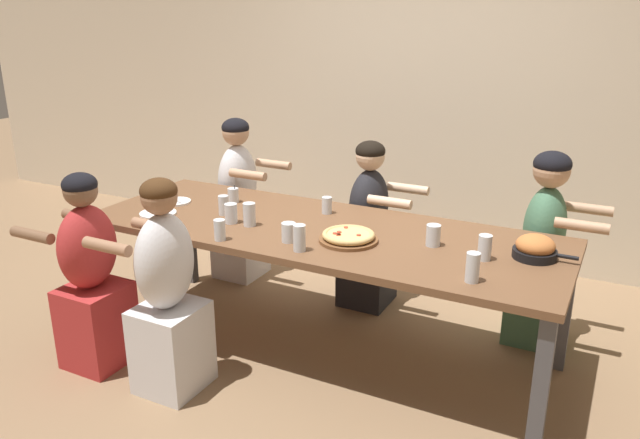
{
  "coord_description": "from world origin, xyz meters",
  "views": [
    {
      "loc": [
        1.51,
        -2.94,
        1.94
      ],
      "look_at": [
        0.0,
        0.0,
        0.82
      ],
      "focal_mm": 35.0,
      "sensor_mm": 36.0,
      "label": 1
    }
  ],
  "objects_px": {
    "drinking_glass_a": "(472,269)",
    "diner_near_midleft": "(167,297)",
    "cocktail_glass_blue": "(233,196)",
    "drinking_glass_e": "(299,239)",
    "drinking_glass_b": "(327,206)",
    "pizza_board_main": "(348,237)",
    "drinking_glass_f": "(485,249)",
    "drinking_glass_d": "(289,234)",
    "drinking_glass_h": "(220,230)",
    "skillet_bowl": "(535,248)",
    "empty_plate_b": "(176,202)",
    "drinking_glass_g": "(433,237)",
    "drinking_glass_j": "(224,206)",
    "empty_plate_a": "(158,213)",
    "diner_near_left": "(91,280)",
    "diner_far_right": "(542,255)",
    "drinking_glass_i": "(231,215)",
    "diner_far_left": "(239,205)",
    "diner_far_center": "(369,231)",
    "drinking_glass_c": "(249,216)"
  },
  "relations": [
    {
      "from": "drinking_glass_a",
      "to": "diner_near_midleft",
      "type": "relative_size",
      "value": 0.12
    },
    {
      "from": "empty_plate_b",
      "to": "drinking_glass_c",
      "type": "height_order",
      "value": "drinking_glass_c"
    },
    {
      "from": "drinking_glass_c",
      "to": "diner_far_right",
      "type": "distance_m",
      "value": 1.74
    },
    {
      "from": "pizza_board_main",
      "to": "empty_plate_a",
      "type": "bearing_deg",
      "value": -175.07
    },
    {
      "from": "skillet_bowl",
      "to": "empty_plate_a",
      "type": "distance_m",
      "value": 2.15
    },
    {
      "from": "cocktail_glass_blue",
      "to": "drinking_glass_f",
      "type": "height_order",
      "value": "drinking_glass_f"
    },
    {
      "from": "drinking_glass_e",
      "to": "drinking_glass_b",
      "type": "bearing_deg",
      "value": 103.88
    },
    {
      "from": "drinking_glass_i",
      "to": "diner_near_midleft",
      "type": "xyz_separation_m",
      "value": [
        -0.03,
        -0.55,
        -0.29
      ]
    },
    {
      "from": "skillet_bowl",
      "to": "cocktail_glass_blue",
      "type": "bearing_deg",
      "value": 177.06
    },
    {
      "from": "cocktail_glass_blue",
      "to": "drinking_glass_c",
      "type": "height_order",
      "value": "drinking_glass_c"
    },
    {
      "from": "drinking_glass_g",
      "to": "drinking_glass_j",
      "type": "distance_m",
      "value": 1.27
    },
    {
      "from": "drinking_glass_h",
      "to": "drinking_glass_i",
      "type": "xyz_separation_m",
      "value": [
        -0.11,
        0.26,
        -0.01
      ]
    },
    {
      "from": "drinking_glass_g",
      "to": "diner_far_left",
      "type": "relative_size",
      "value": 0.09
    },
    {
      "from": "cocktail_glass_blue",
      "to": "drinking_glass_f",
      "type": "relative_size",
      "value": 0.9
    },
    {
      "from": "drinking_glass_f",
      "to": "diner_far_right",
      "type": "distance_m",
      "value": 0.83
    },
    {
      "from": "cocktail_glass_blue",
      "to": "diner_far_right",
      "type": "bearing_deg",
      "value": 15.98
    },
    {
      "from": "skillet_bowl",
      "to": "drinking_glass_e",
      "type": "relative_size",
      "value": 2.24
    },
    {
      "from": "pizza_board_main",
      "to": "drinking_glass_g",
      "type": "height_order",
      "value": "drinking_glass_g"
    },
    {
      "from": "empty_plate_b",
      "to": "drinking_glass_g",
      "type": "height_order",
      "value": "drinking_glass_g"
    },
    {
      "from": "skillet_bowl",
      "to": "drinking_glass_h",
      "type": "relative_size",
      "value": 2.75
    },
    {
      "from": "empty_plate_b",
      "to": "diner_far_right",
      "type": "bearing_deg",
      "value": 17.97
    },
    {
      "from": "empty_plate_a",
      "to": "drinking_glass_h",
      "type": "height_order",
      "value": "drinking_glass_h"
    },
    {
      "from": "drinking_glass_e",
      "to": "drinking_glass_h",
      "type": "height_order",
      "value": "drinking_glass_e"
    },
    {
      "from": "pizza_board_main",
      "to": "drinking_glass_f",
      "type": "height_order",
      "value": "drinking_glass_f"
    },
    {
      "from": "diner_near_midleft",
      "to": "diner_far_left",
      "type": "xyz_separation_m",
      "value": [
        -0.52,
        1.42,
        0.03
      ]
    },
    {
      "from": "drinking_glass_d",
      "to": "drinking_glass_h",
      "type": "bearing_deg",
      "value": -156.59
    },
    {
      "from": "drinking_glass_f",
      "to": "diner_far_right",
      "type": "bearing_deg",
      "value": 76.27
    },
    {
      "from": "drinking_glass_h",
      "to": "diner_far_center",
      "type": "bearing_deg",
      "value": 70.81
    },
    {
      "from": "drinking_glass_d",
      "to": "drinking_glass_f",
      "type": "relative_size",
      "value": 0.81
    },
    {
      "from": "drinking_glass_i",
      "to": "cocktail_glass_blue",
      "type": "bearing_deg",
      "value": 123.01
    },
    {
      "from": "empty_plate_a",
      "to": "drinking_glass_h",
      "type": "relative_size",
      "value": 1.92
    },
    {
      "from": "drinking_glass_a",
      "to": "diner_far_right",
      "type": "bearing_deg",
      "value": 80.6
    },
    {
      "from": "drinking_glass_b",
      "to": "drinking_glass_d",
      "type": "relative_size",
      "value": 0.98
    },
    {
      "from": "empty_plate_b",
      "to": "drinking_glass_e",
      "type": "distance_m",
      "value": 1.16
    },
    {
      "from": "drinking_glass_f",
      "to": "diner_far_center",
      "type": "distance_m",
      "value": 1.23
    },
    {
      "from": "drinking_glass_g",
      "to": "skillet_bowl",
      "type": "bearing_deg",
      "value": 7.5
    },
    {
      "from": "drinking_glass_g",
      "to": "drinking_glass_j",
      "type": "height_order",
      "value": "drinking_glass_j"
    },
    {
      "from": "pizza_board_main",
      "to": "empty_plate_b",
      "type": "distance_m",
      "value": 1.28
    },
    {
      "from": "diner_far_right",
      "to": "drinking_glass_f",
      "type": "bearing_deg",
      "value": -13.73
    },
    {
      "from": "drinking_glass_a",
      "to": "drinking_glass_f",
      "type": "relative_size",
      "value": 1.09
    },
    {
      "from": "drinking_glass_b",
      "to": "diner_near_left",
      "type": "bearing_deg",
      "value": -135.37
    },
    {
      "from": "empty_plate_b",
      "to": "drinking_glass_j",
      "type": "height_order",
      "value": "drinking_glass_j"
    },
    {
      "from": "drinking_glass_e",
      "to": "pizza_board_main",
      "type": "bearing_deg",
      "value": 55.14
    },
    {
      "from": "cocktail_glass_blue",
      "to": "diner_far_left",
      "type": "relative_size",
      "value": 0.1
    },
    {
      "from": "diner_far_left",
      "to": "diner_far_right",
      "type": "distance_m",
      "value": 2.15
    },
    {
      "from": "drinking_glass_g",
      "to": "diner_near_left",
      "type": "height_order",
      "value": "diner_near_left"
    },
    {
      "from": "cocktail_glass_blue",
      "to": "drinking_glass_a",
      "type": "distance_m",
      "value": 1.74
    },
    {
      "from": "drinking_glass_i",
      "to": "diner_far_left",
      "type": "distance_m",
      "value": 1.06
    },
    {
      "from": "empty_plate_b",
      "to": "drinking_glass_h",
      "type": "bearing_deg",
      "value": -33.21
    },
    {
      "from": "drinking_glass_d",
      "to": "empty_plate_b",
      "type": "bearing_deg",
      "value": 164.19
    }
  ]
}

